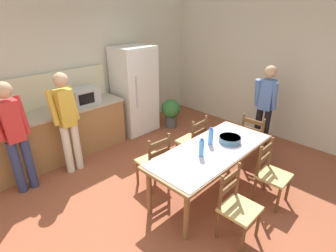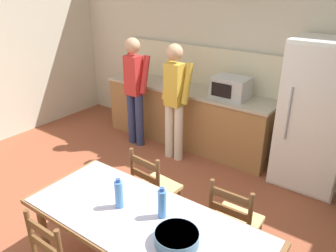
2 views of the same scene
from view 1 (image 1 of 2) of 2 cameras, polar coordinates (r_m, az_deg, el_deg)
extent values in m
plane|color=brown|center=(4.01, -0.82, -15.85)|extent=(8.32, 8.32, 0.00)
cube|color=beige|center=(5.42, -21.37, 10.69)|extent=(6.52, 0.12, 2.90)
cube|color=beige|center=(5.92, 22.75, 11.54)|extent=(0.12, 5.20, 2.90)
cube|color=#9E7042|center=(5.13, -24.29, -2.57)|extent=(2.81, 0.62, 0.89)
cube|color=#B2A893|center=(4.95, -25.21, 2.25)|extent=(2.85, 0.66, 0.04)
cube|color=#B7BCC1|center=(4.80, -32.12, 0.15)|extent=(0.52, 0.38, 0.02)
cube|color=beige|center=(5.13, -27.13, 6.44)|extent=(2.81, 0.03, 0.60)
cube|color=white|center=(5.79, -7.29, 7.67)|extent=(0.81, 0.68, 1.87)
cube|color=white|center=(5.52, -5.00, 6.96)|extent=(0.77, 0.02, 1.80)
cylinder|color=#A5AAB2|center=(5.33, -6.86, 7.28)|extent=(0.02, 0.02, 0.65)
cube|color=#B2B7BC|center=(5.15, -17.84, 6.27)|extent=(0.50, 0.38, 0.30)
cube|color=black|center=(4.96, -17.26, 5.67)|extent=(0.30, 0.01, 0.19)
cylinder|color=brown|center=(3.26, 4.02, -19.02)|extent=(0.07, 0.07, 0.70)
cylinder|color=brown|center=(4.57, 19.35, -6.45)|extent=(0.07, 0.07, 0.70)
cylinder|color=brown|center=(3.61, -4.12, -14.03)|extent=(0.07, 0.07, 0.70)
cylinder|color=brown|center=(4.82, 12.44, -3.85)|extent=(0.07, 0.07, 0.70)
cube|color=brown|center=(3.80, 9.52, -5.37)|extent=(2.06, 0.88, 0.04)
cube|color=#B7B2CC|center=(3.79, 9.55, -5.06)|extent=(1.97, 0.84, 0.01)
cylinder|color=#4C8ED6|center=(3.54, 7.28, -4.82)|extent=(0.07, 0.07, 0.24)
cylinder|color=#2D51B2|center=(3.48, 7.40, -2.88)|extent=(0.04, 0.04, 0.03)
cylinder|color=#4C8ED6|center=(3.86, 9.27, -2.38)|extent=(0.07, 0.07, 0.24)
cylinder|color=#2D51B2|center=(3.80, 9.41, -0.56)|extent=(0.04, 0.04, 0.03)
cylinder|color=slate|center=(4.01, 13.31, -2.88)|extent=(0.32, 0.32, 0.09)
cylinder|color=slate|center=(3.99, 13.36, -2.43)|extent=(0.31, 0.31, 0.02)
cylinder|color=brown|center=(3.32, 15.99, -22.79)|extent=(0.04, 0.04, 0.41)
cylinder|color=brown|center=(3.56, 19.02, -19.33)|extent=(0.04, 0.04, 0.41)
cylinder|color=brown|center=(3.43, 10.76, -20.27)|extent=(0.04, 0.04, 0.41)
cylinder|color=brown|center=(3.66, 14.09, -17.16)|extent=(0.04, 0.04, 0.41)
cube|color=tan|center=(3.33, 15.41, -17.06)|extent=(0.42, 0.40, 0.04)
cylinder|color=brown|center=(3.11, 11.45, -14.03)|extent=(0.04, 0.04, 0.46)
cylinder|color=brown|center=(3.37, 14.92, -11.09)|extent=(0.04, 0.04, 0.46)
cube|color=brown|center=(3.16, 13.49, -10.64)|extent=(0.36, 0.03, 0.07)
cube|color=brown|center=(3.25, 13.23, -12.83)|extent=(0.36, 0.03, 0.07)
cylinder|color=brown|center=(3.97, 22.81, -14.74)|extent=(0.04, 0.04, 0.41)
cylinder|color=brown|center=(4.26, 24.66, -12.23)|extent=(0.04, 0.04, 0.41)
cylinder|color=brown|center=(4.06, 18.31, -13.02)|extent=(0.04, 0.04, 0.41)
cylinder|color=brown|center=(4.34, 20.44, -10.70)|extent=(0.04, 0.04, 0.41)
cube|color=tan|center=(4.03, 22.06, -10.06)|extent=(0.43, 0.41, 0.04)
cylinder|color=brown|center=(3.80, 19.25, -7.30)|extent=(0.04, 0.04, 0.46)
cylinder|color=brown|center=(4.09, 21.41, -5.23)|extent=(0.04, 0.04, 0.46)
cube|color=brown|center=(3.88, 20.65, -4.59)|extent=(0.36, 0.03, 0.07)
cube|color=brown|center=(3.96, 20.33, -6.51)|extent=(0.36, 0.03, 0.07)
cylinder|color=brown|center=(4.98, 4.66, -4.23)|extent=(0.04, 0.04, 0.41)
cylinder|color=brown|center=(4.74, 1.92, -5.77)|extent=(0.04, 0.04, 0.41)
cylinder|color=brown|center=(4.81, 7.83, -5.54)|extent=(0.04, 0.04, 0.41)
cylinder|color=brown|center=(4.56, 5.16, -7.23)|extent=(0.04, 0.04, 0.41)
cube|color=tan|center=(4.66, 4.99, -3.27)|extent=(0.43, 0.41, 0.04)
cylinder|color=brown|center=(4.59, 8.17, -0.40)|extent=(0.04, 0.04, 0.46)
cylinder|color=brown|center=(4.32, 5.39, -1.87)|extent=(0.04, 0.04, 0.46)
cube|color=brown|center=(4.40, 6.90, 0.40)|extent=(0.36, 0.04, 0.07)
cube|color=brown|center=(4.47, 6.81, -1.38)|extent=(0.36, 0.04, 0.07)
cylinder|color=brown|center=(4.40, -2.79, -8.39)|extent=(0.04, 0.04, 0.41)
cylinder|color=brown|center=(4.23, -6.68, -10.08)|extent=(0.04, 0.04, 0.41)
cylinder|color=brown|center=(4.18, 0.14, -10.32)|extent=(0.04, 0.04, 0.41)
cylinder|color=brown|center=(4.00, -3.85, -12.22)|extent=(0.04, 0.04, 0.41)
cube|color=tan|center=(4.07, -3.37, -7.62)|extent=(0.45, 0.43, 0.04)
cylinder|color=brown|center=(3.93, 0.15, -4.63)|extent=(0.04, 0.04, 0.46)
cylinder|color=brown|center=(3.74, -4.05, -6.38)|extent=(0.04, 0.04, 0.46)
cube|color=brown|center=(3.77, -1.92, -3.79)|extent=(0.36, 0.05, 0.07)
cube|color=brown|center=(3.84, -1.89, -5.78)|extent=(0.36, 0.05, 0.07)
cylinder|color=brown|center=(5.19, 20.58, -4.63)|extent=(0.04, 0.04, 0.41)
cylinder|color=brown|center=(5.29, 16.99, -3.47)|extent=(0.04, 0.04, 0.41)
cylinder|color=brown|center=(4.90, 19.10, -6.15)|extent=(0.04, 0.04, 0.41)
cylinder|color=brown|center=(5.02, 15.34, -4.89)|extent=(0.04, 0.04, 0.41)
cube|color=tan|center=(4.99, 18.33, -2.51)|extent=(0.43, 0.45, 0.04)
cylinder|color=brown|center=(4.69, 19.89, -1.14)|extent=(0.04, 0.04, 0.46)
cylinder|color=brown|center=(4.81, 15.96, 0.05)|extent=(0.04, 0.04, 0.46)
cube|color=brown|center=(4.69, 18.10, 0.89)|extent=(0.05, 0.36, 0.07)
cube|color=brown|center=(4.75, 17.86, -0.79)|extent=(0.05, 0.36, 0.07)
cylinder|color=navy|center=(4.52, -29.97, -7.85)|extent=(0.13, 0.13, 0.85)
cylinder|color=navy|center=(4.55, -27.98, -7.17)|extent=(0.13, 0.13, 0.85)
cube|color=red|center=(4.23, -30.94, 0.90)|extent=(0.24, 0.19, 0.60)
sphere|color=tan|center=(4.10, -32.29, 6.64)|extent=(0.23, 0.23, 0.23)
cylinder|color=red|center=(4.32, -29.20, 2.11)|extent=(0.10, 0.23, 0.57)
cylinder|color=silver|center=(4.69, -21.03, -4.85)|extent=(0.13, 0.13, 0.85)
cylinder|color=silver|center=(4.75, -19.23, -4.20)|extent=(0.13, 0.13, 0.85)
cube|color=gold|center=(4.43, -21.46, 3.69)|extent=(0.24, 0.19, 0.60)
sphere|color=tan|center=(4.31, -22.38, 9.25)|extent=(0.23, 0.23, 0.23)
cylinder|color=gold|center=(4.43, -23.82, 3.62)|extent=(0.10, 0.23, 0.57)
cylinder|color=gold|center=(4.55, -20.00, 4.77)|extent=(0.10, 0.23, 0.57)
cylinder|color=black|center=(5.46, 20.47, -0.74)|extent=(0.12, 0.12, 0.81)
cylinder|color=black|center=(5.51, 18.92, -0.28)|extent=(0.12, 0.12, 0.81)
cube|color=#5175BC|center=(5.24, 20.76, 6.40)|extent=(0.21, 0.24, 0.58)
sphere|color=tan|center=(5.14, 21.48, 10.96)|extent=(0.22, 0.22, 0.22)
cylinder|color=#5175BC|center=(5.13, 22.21, 6.08)|extent=(0.23, 0.11, 0.55)
cylinder|color=#5175BC|center=(5.23, 18.91, 6.91)|extent=(0.23, 0.11, 0.55)
cylinder|color=#4C4C51|center=(6.18, 0.61, 1.04)|extent=(0.28, 0.28, 0.26)
sphere|color=#337038|center=(6.06, 0.63, 3.79)|extent=(0.44, 0.44, 0.44)
camera|label=2|loc=(4.13, 42.77, 16.60)|focal=35.00mm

